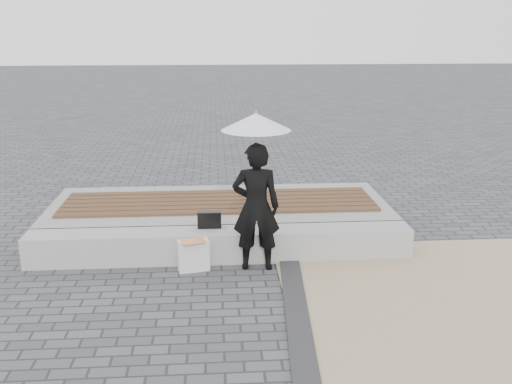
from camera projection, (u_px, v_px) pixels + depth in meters
ground at (223, 317)px, 6.19m from camera, size 80.00×80.00×0.00m
edging_band at (300, 337)px, 5.76m from camera, size 0.61×5.20×0.04m
seating_ledge at (221, 244)px, 7.67m from camera, size 5.00×0.45×0.40m
timber_platform at (220, 216)px, 8.82m from camera, size 5.00×2.00×0.40m
timber_decking at (219, 202)px, 8.76m from camera, size 4.60×1.20×0.04m
woman at (256, 207)px, 7.21m from camera, size 0.61×0.43×1.62m
parasol at (256, 122)px, 6.92m from camera, size 0.83×0.83×1.06m
handbag at (209, 220)px, 7.67m from camera, size 0.31×0.11×0.22m
canvas_tote at (193, 255)px, 7.30m from camera, size 0.41×0.24×0.40m
magazine at (193, 241)px, 7.20m from camera, size 0.33×0.28×0.01m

